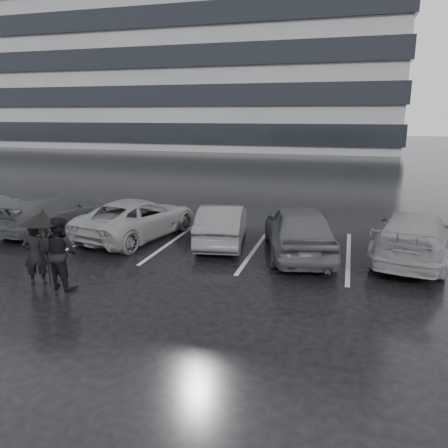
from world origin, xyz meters
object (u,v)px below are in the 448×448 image
car_main (299,230)px  pedestrian_left (35,254)px  car_east (413,236)px  pedestrian_right (60,253)px  car_west_c (54,212)px  car_west_b (138,218)px  car_west_a (222,224)px

car_main → pedestrian_left: bearing=20.8°
car_east → pedestrian_right: bearing=40.5°
car_west_c → pedestrian_left: size_ratio=2.91×
car_west_b → pedestrian_right: pedestrian_right is taller
car_east → car_west_a: bearing=11.3°
pedestrian_left → pedestrian_right: 0.75m
car_west_a → pedestrian_right: pedestrian_right is taller
car_main → pedestrian_right: 6.61m
car_west_a → car_west_b: 2.96m
car_west_a → pedestrian_left: bearing=43.5°
pedestrian_left → pedestrian_right: bearing=146.4°
car_west_a → pedestrian_left: size_ratio=2.54×
car_west_a → car_east: bearing=169.5°
car_main → car_west_a: car_main is taller
car_west_a → car_west_b: size_ratio=0.82×
car_west_c → pedestrian_right: bearing=138.1°
car_west_a → car_east: (5.69, -0.03, 0.06)m
car_east → car_west_c: bearing=11.8°
car_west_c → car_east: size_ratio=0.93×
pedestrian_left → car_main: bearing=-176.5°
car_west_a → car_west_c: bearing=-9.4°
pedestrian_left → car_west_b: bearing=-127.1°
car_main → pedestrian_left: size_ratio=2.92×
car_west_c → pedestrian_left: 5.37m
car_main → car_west_c: bearing=-17.0°
pedestrian_left → pedestrian_right: (0.74, -0.03, 0.12)m
car_west_c → pedestrian_right: (3.62, -4.56, 0.23)m
car_east → pedestrian_left: bearing=38.4°
car_east → pedestrian_right: size_ratio=2.72×
car_east → pedestrian_left: size_ratio=3.13×
car_west_c → car_east: 11.96m
car_main → car_west_c: car_main is taller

